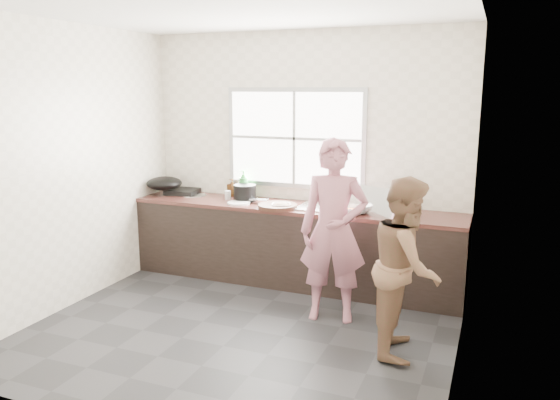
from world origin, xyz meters
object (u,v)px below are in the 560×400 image
at_px(glass_jar, 228,195).
at_px(burner, 183,191).
at_px(cutting_board, 277,206).
at_px(bottle_brown_short, 241,190).
at_px(bowl_crabs, 351,211).
at_px(black_pot, 245,193).
at_px(pot_lid_left, 196,195).
at_px(bowl_held, 345,208).
at_px(woman, 334,237).
at_px(pot_lid_right, 192,195).
at_px(person_side, 406,266).
at_px(wok, 164,183).
at_px(dish_rack, 386,201).
at_px(bottle_green, 244,184).
at_px(bottle_brown_tall, 232,188).
at_px(bowl_mince, 281,206).
at_px(plate_food, 239,203).

height_order(glass_jar, burner, glass_jar).
xyz_separation_m(cutting_board, bottle_brown_short, (-0.60, 0.36, 0.06)).
distance_m(bowl_crabs, black_pot, 1.29).
distance_m(bottle_brown_short, pot_lid_left, 0.55).
height_order(bowl_crabs, bowl_held, bowl_crabs).
distance_m(woman, pot_lid_right, 2.12).
height_order(person_side, bottle_brown_short, person_side).
bearing_deg(bottle_brown_short, pot_lid_right, -167.64).
height_order(cutting_board, pot_lid_left, cutting_board).
height_order(bottle_brown_short, wok, wok).
distance_m(wok, pot_lid_right, 0.36).
height_order(burner, dish_rack, dish_rack).
distance_m(black_pot, glass_jar, 0.22).
distance_m(cutting_board, bottle_green, 0.69).
bearing_deg(bottle_green, cutting_board, -32.97).
bearing_deg(dish_rack, cutting_board, -152.43).
xyz_separation_m(black_pot, burner, (-0.87, 0.10, -0.06)).
height_order(woman, pot_lid_right, woman).
bearing_deg(bowl_crabs, bowl_held, 126.80).
relative_size(bottle_green, bottle_brown_tall, 1.72).
xyz_separation_m(black_pot, bottle_brown_short, (-0.12, 0.15, -0.00)).
distance_m(bottle_green, dish_rack, 1.71).
xyz_separation_m(woman, glass_jar, (-1.48, 0.79, 0.13)).
relative_size(bottle_brown_tall, burner, 0.54).
bearing_deg(black_pot, bowl_mince, -22.35).
relative_size(person_side, pot_lid_right, 6.43).
distance_m(bowl_held, black_pot, 1.17).
bearing_deg(cutting_board, pot_lid_right, 168.58).
height_order(cutting_board, bowl_held, bowl_held).
height_order(plate_food, bottle_green, bottle_green).
bearing_deg(cutting_board, glass_jar, 162.50).
bearing_deg(bottle_brown_short, person_side, -32.42).
bearing_deg(bottle_brown_short, bowl_held, -9.64).
distance_m(black_pot, pot_lid_right, 0.70).
bearing_deg(woman, bottle_green, 133.59).
bearing_deg(pot_lid_left, bottle_brown_tall, 21.26).
distance_m(bottle_brown_tall, dish_rack, 1.88).
xyz_separation_m(bowl_mince, wok, (-1.55, 0.17, 0.11)).
bearing_deg(bottle_brown_short, bowl_crabs, -14.51).
height_order(plate_food, wok, wok).
distance_m(black_pot, wok, 1.03).
bearing_deg(black_pot, bowl_crabs, -9.62).
xyz_separation_m(person_side, bowl_crabs, (-0.71, 0.97, 0.18)).
bearing_deg(bowl_held, plate_food, -174.91).
bearing_deg(glass_jar, bowl_held, -3.16).
bearing_deg(dish_rack, bowl_held, -164.33).
bearing_deg(bowl_crabs, burner, 171.51).
distance_m(black_pot, dish_rack, 1.61).
relative_size(bowl_held, bottle_green, 0.61).
bearing_deg(pot_lid_right, black_pot, -1.71).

